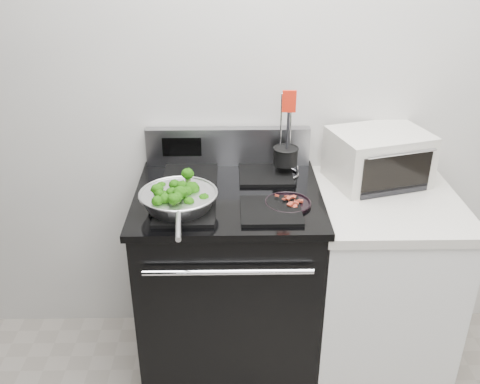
{
  "coord_description": "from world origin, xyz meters",
  "views": [
    {
      "loc": [
        -0.28,
        -0.61,
        1.97
      ],
      "look_at": [
        -0.25,
        1.36,
        0.98
      ],
      "focal_mm": 40.0,
      "sensor_mm": 36.0,
      "label": 1
    }
  ],
  "objects_px": {
    "utensil_holder": "(285,161)",
    "toaster_oven": "(378,157)",
    "bacon_plate": "(288,201)",
    "gas_range": "(229,282)",
    "skillet": "(179,199)"
  },
  "relations": [
    {
      "from": "skillet",
      "to": "utensil_holder",
      "type": "bearing_deg",
      "value": 31.19
    },
    {
      "from": "utensil_holder",
      "to": "toaster_oven",
      "type": "relative_size",
      "value": 0.83
    },
    {
      "from": "bacon_plate",
      "to": "utensil_holder",
      "type": "bearing_deg",
      "value": 87.09
    },
    {
      "from": "utensil_holder",
      "to": "skillet",
      "type": "bearing_deg",
      "value": -141.18
    },
    {
      "from": "toaster_oven",
      "to": "bacon_plate",
      "type": "bearing_deg",
      "value": -163.1
    },
    {
      "from": "toaster_oven",
      "to": "utensil_holder",
      "type": "bearing_deg",
      "value": 162.75
    },
    {
      "from": "skillet",
      "to": "gas_range",
      "type": "bearing_deg",
      "value": 33.37
    },
    {
      "from": "bacon_plate",
      "to": "utensil_holder",
      "type": "xyz_separation_m",
      "value": [
        0.01,
        0.29,
        0.05
      ]
    },
    {
      "from": "utensil_holder",
      "to": "toaster_oven",
      "type": "height_order",
      "value": "utensil_holder"
    },
    {
      "from": "skillet",
      "to": "bacon_plate",
      "type": "distance_m",
      "value": 0.44
    },
    {
      "from": "gas_range",
      "to": "bacon_plate",
      "type": "relative_size",
      "value": 5.97
    },
    {
      "from": "bacon_plate",
      "to": "gas_range",
      "type": "bearing_deg",
      "value": 155.24
    },
    {
      "from": "skillet",
      "to": "bacon_plate",
      "type": "relative_size",
      "value": 2.62
    },
    {
      "from": "bacon_plate",
      "to": "toaster_oven",
      "type": "relative_size",
      "value": 0.4
    },
    {
      "from": "bacon_plate",
      "to": "toaster_oven",
      "type": "xyz_separation_m",
      "value": [
        0.43,
        0.28,
        0.07
      ]
    }
  ]
}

